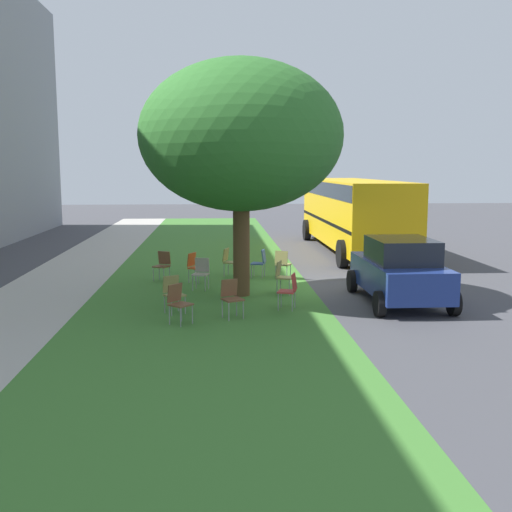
{
  "coord_description": "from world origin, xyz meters",
  "views": [
    {
      "loc": [
        -16.74,
        2.92,
        3.38
      ],
      "look_at": [
        -1.79,
        1.9,
        1.19
      ],
      "focal_mm": 42.51,
      "sensor_mm": 36.0,
      "label": 1
    }
  ],
  "objects_px": {
    "chair_5": "(178,301)",
    "chair_8": "(229,260)",
    "school_bus": "(353,208)",
    "chair_0": "(231,295)",
    "chair_4": "(163,263)",
    "chair_7": "(282,262)",
    "chair_10": "(195,265)",
    "chair_2": "(290,288)",
    "chair_9": "(201,271)",
    "chair_3": "(282,275)",
    "street_tree": "(241,136)",
    "chair_1": "(260,261)",
    "chair_6": "(173,291)",
    "parked_car": "(400,270)"
  },
  "relations": [
    {
      "from": "chair_1",
      "to": "chair_2",
      "type": "height_order",
      "value": "same"
    },
    {
      "from": "chair_0",
      "to": "chair_10",
      "type": "relative_size",
      "value": 1.0
    },
    {
      "from": "street_tree",
      "to": "chair_10",
      "type": "xyz_separation_m",
      "value": [
        1.95,
        1.3,
        -3.66
      ]
    },
    {
      "from": "chair_0",
      "to": "chair_1",
      "type": "distance_m",
      "value": 5.14
    },
    {
      "from": "chair_4",
      "to": "school_bus",
      "type": "distance_m",
      "value": 9.4
    },
    {
      "from": "chair_2",
      "to": "chair_7",
      "type": "xyz_separation_m",
      "value": [
        4.03,
        -0.27,
        0.0
      ]
    },
    {
      "from": "chair_0",
      "to": "chair_2",
      "type": "xyz_separation_m",
      "value": [
        0.72,
        -1.42,
        0.0
      ]
    },
    {
      "from": "chair_4",
      "to": "chair_9",
      "type": "height_order",
      "value": "same"
    },
    {
      "from": "chair_10",
      "to": "chair_1",
      "type": "bearing_deg",
      "value": -72.08
    },
    {
      "from": "chair_8",
      "to": "chair_1",
      "type": "bearing_deg",
      "value": -108.09
    },
    {
      "from": "chair_2",
      "to": "chair_1",
      "type": "bearing_deg",
      "value": 5.0
    },
    {
      "from": "school_bus",
      "to": "chair_0",
      "type": "bearing_deg",
      "value": 154.0
    },
    {
      "from": "school_bus",
      "to": "chair_5",
      "type": "bearing_deg",
      "value": 150.23
    },
    {
      "from": "chair_0",
      "to": "parked_car",
      "type": "height_order",
      "value": "parked_car"
    },
    {
      "from": "chair_8",
      "to": "chair_10",
      "type": "distance_m",
      "value": 1.42
    },
    {
      "from": "chair_7",
      "to": "chair_9",
      "type": "height_order",
      "value": "same"
    },
    {
      "from": "chair_4",
      "to": "chair_8",
      "type": "distance_m",
      "value": 2.1
    },
    {
      "from": "chair_6",
      "to": "chair_10",
      "type": "bearing_deg",
      "value": -5.61
    },
    {
      "from": "chair_3",
      "to": "chair_2",
      "type": "bearing_deg",
      "value": 179.11
    },
    {
      "from": "street_tree",
      "to": "chair_9",
      "type": "relative_size",
      "value": 6.97
    },
    {
      "from": "chair_9",
      "to": "chair_5",
      "type": "bearing_deg",
      "value": 173.7
    },
    {
      "from": "chair_10",
      "to": "parked_car",
      "type": "distance_m",
      "value": 6.1
    },
    {
      "from": "chair_5",
      "to": "chair_8",
      "type": "bearing_deg",
      "value": -12.05
    },
    {
      "from": "chair_1",
      "to": "chair_9",
      "type": "relative_size",
      "value": 1.0
    },
    {
      "from": "parked_car",
      "to": "school_bus",
      "type": "height_order",
      "value": "school_bus"
    },
    {
      "from": "chair_7",
      "to": "chair_8",
      "type": "height_order",
      "value": "same"
    },
    {
      "from": "chair_8",
      "to": "street_tree",
      "type": "bearing_deg",
      "value": -174.85
    },
    {
      "from": "chair_7",
      "to": "chair_10",
      "type": "distance_m",
      "value": 2.68
    },
    {
      "from": "chair_2",
      "to": "chair_7",
      "type": "height_order",
      "value": "same"
    },
    {
      "from": "chair_2",
      "to": "chair_5",
      "type": "distance_m",
      "value": 2.84
    },
    {
      "from": "chair_3",
      "to": "chair_6",
      "type": "height_order",
      "value": "same"
    },
    {
      "from": "chair_7",
      "to": "street_tree",
      "type": "bearing_deg",
      "value": 149.58
    },
    {
      "from": "chair_2",
      "to": "chair_8",
      "type": "xyz_separation_m",
      "value": [
        4.64,
        1.34,
        0.0
      ]
    },
    {
      "from": "chair_0",
      "to": "chair_6",
      "type": "distance_m",
      "value": 1.45
    },
    {
      "from": "chair_4",
      "to": "chair_8",
      "type": "relative_size",
      "value": 1.0
    },
    {
      "from": "chair_5",
      "to": "chair_6",
      "type": "relative_size",
      "value": 1.0
    },
    {
      "from": "chair_0",
      "to": "chair_8",
      "type": "xyz_separation_m",
      "value": [
        5.35,
        -0.08,
        0.0
      ]
    },
    {
      "from": "street_tree",
      "to": "chair_10",
      "type": "distance_m",
      "value": 4.35
    },
    {
      "from": "chair_3",
      "to": "parked_car",
      "type": "distance_m",
      "value": 3.12
    },
    {
      "from": "chair_1",
      "to": "chair_10",
      "type": "height_order",
      "value": "same"
    },
    {
      "from": "chair_2",
      "to": "chair_10",
      "type": "distance_m",
      "value": 4.38
    },
    {
      "from": "chair_1",
      "to": "chair_5",
      "type": "height_order",
      "value": "same"
    },
    {
      "from": "street_tree",
      "to": "chair_7",
      "type": "distance_m",
      "value": 4.53
    },
    {
      "from": "street_tree",
      "to": "chair_5",
      "type": "height_order",
      "value": "street_tree"
    },
    {
      "from": "chair_3",
      "to": "chair_8",
      "type": "bearing_deg",
      "value": 26.37
    },
    {
      "from": "chair_10",
      "to": "school_bus",
      "type": "relative_size",
      "value": 0.08
    },
    {
      "from": "school_bus",
      "to": "chair_7",
      "type": "bearing_deg",
      "value": 149.39
    },
    {
      "from": "chair_5",
      "to": "chair_10",
      "type": "distance_m",
      "value": 4.85
    },
    {
      "from": "chair_0",
      "to": "chair_3",
      "type": "distance_m",
      "value": 2.96
    },
    {
      "from": "chair_7",
      "to": "chair_6",
      "type": "bearing_deg",
      "value": 144.11
    }
  ]
}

